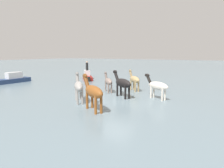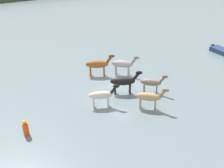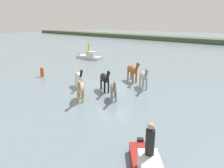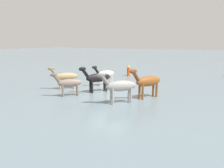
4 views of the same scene
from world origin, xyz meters
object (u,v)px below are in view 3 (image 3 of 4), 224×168
(horse_mid_herd, at_px, (105,78))
(person_watcher_seated, at_px, (150,140))
(horse_pinto_flank, at_px, (79,76))
(boat_tender_starboard, at_px, (90,57))
(horse_chestnut_trailing, at_px, (133,70))
(horse_dark_mare, at_px, (144,76))
(person_helmsman_aft, at_px, (89,47))
(horse_dun_straggler, at_px, (80,87))
(horse_rear_stallion, at_px, (114,88))
(buoy_channel_marker, at_px, (42,72))

(horse_mid_herd, distance_m, person_watcher_seated, 10.88)
(horse_pinto_flank, bearing_deg, boat_tender_starboard, 159.71)
(person_watcher_seated, bearing_deg, horse_chestnut_trailing, 129.82)
(horse_dark_mare, xyz_separation_m, person_helmsman_aft, (-14.69, 6.83, 0.65))
(horse_chestnut_trailing, bearing_deg, boat_tender_starboard, -174.82)
(boat_tender_starboard, bearing_deg, horse_dun_straggler, -46.58)
(horse_pinto_flank, relative_size, person_watcher_seated, 1.86)
(horse_rear_stallion, bearing_deg, person_helmsman_aft, -171.98)
(boat_tender_starboard, bearing_deg, horse_rear_stallion, -38.96)
(horse_mid_herd, bearing_deg, horse_pinto_flank, -131.73)
(horse_chestnut_trailing, xyz_separation_m, boat_tender_starboard, (-12.49, 5.72, -0.82))
(person_watcher_seated, bearing_deg, horse_mid_herd, 142.55)
(buoy_channel_marker, bearing_deg, horse_mid_herd, 7.00)
(horse_dark_mare, xyz_separation_m, horse_pinto_flank, (-4.35, -3.55, -0.10))
(boat_tender_starboard, distance_m, buoy_channel_marker, 11.51)
(horse_dark_mare, bearing_deg, buoy_channel_marker, -115.14)
(person_helmsman_aft, bearing_deg, horse_dun_straggler, -43.58)
(boat_tender_starboard, height_order, person_watcher_seated, person_watcher_seated)
(horse_rear_stallion, distance_m, buoy_channel_marker, 10.13)
(horse_pinto_flank, xyz_separation_m, buoy_channel_marker, (-5.70, -0.26, -0.47))
(buoy_channel_marker, bearing_deg, horse_chestnut_trailing, 31.32)
(horse_pinto_flank, relative_size, person_helmsman_aft, 1.86)
(horse_dark_mare, distance_m, buoy_channel_marker, 10.76)
(buoy_channel_marker, bearing_deg, boat_tender_starboard, 112.81)
(horse_rear_stallion, bearing_deg, horse_pinto_flank, -140.65)
(horse_rear_stallion, distance_m, boat_tender_starboard, 18.11)
(horse_dark_mare, height_order, boat_tender_starboard, horse_dark_mare)
(horse_mid_herd, height_order, horse_rear_stallion, horse_mid_herd)
(horse_rear_stallion, bearing_deg, boat_tender_starboard, -172.25)
(person_helmsman_aft, relative_size, person_watcher_seated, 1.00)
(horse_dark_mare, relative_size, horse_pinto_flank, 0.94)
(horse_chestnut_trailing, relative_size, boat_tender_starboard, 0.52)
(boat_tender_starboard, bearing_deg, horse_mid_herd, -39.95)
(horse_pinto_flank, relative_size, buoy_channel_marker, 1.94)
(horse_mid_herd, xyz_separation_m, person_watcher_seated, (8.63, -6.61, 0.62))
(boat_tender_starboard, bearing_deg, horse_dark_mare, -27.78)
(horse_chestnut_trailing, bearing_deg, horse_rear_stallion, -37.51)
(horse_mid_herd, bearing_deg, person_watcher_seated, -5.97)
(horse_dark_mare, height_order, person_watcher_seated, person_watcher_seated)
(horse_dark_mare, xyz_separation_m, horse_mid_herd, (-1.89, -2.81, 0.01))
(horse_dark_mare, distance_m, horse_rear_stallion, 3.92)
(horse_pinto_flank, bearing_deg, person_helmsman_aft, 160.14)
(horse_pinto_flank, height_order, horse_rear_stallion, horse_pinto_flank)
(horse_dark_mare, height_order, buoy_channel_marker, horse_dark_mare)
(horse_pinto_flank, height_order, person_watcher_seated, person_watcher_seated)
(horse_dun_straggler, xyz_separation_m, horse_rear_stallion, (1.68, 1.72, -0.08))
(horse_rear_stallion, relative_size, boat_tender_starboard, 0.37)
(person_watcher_seated, height_order, buoy_channel_marker, person_watcher_seated)
(horse_pinto_flank, bearing_deg, horse_mid_herd, 42.03)
(boat_tender_starboard, xyz_separation_m, buoy_channel_marker, (4.46, -10.61, 0.20))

